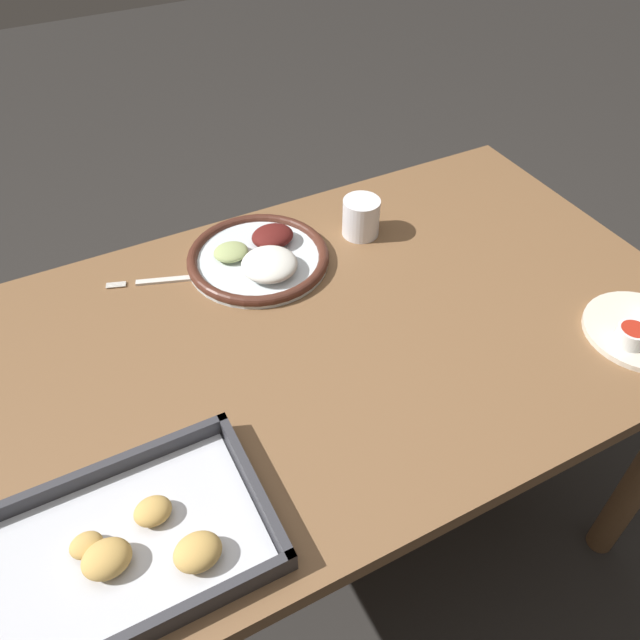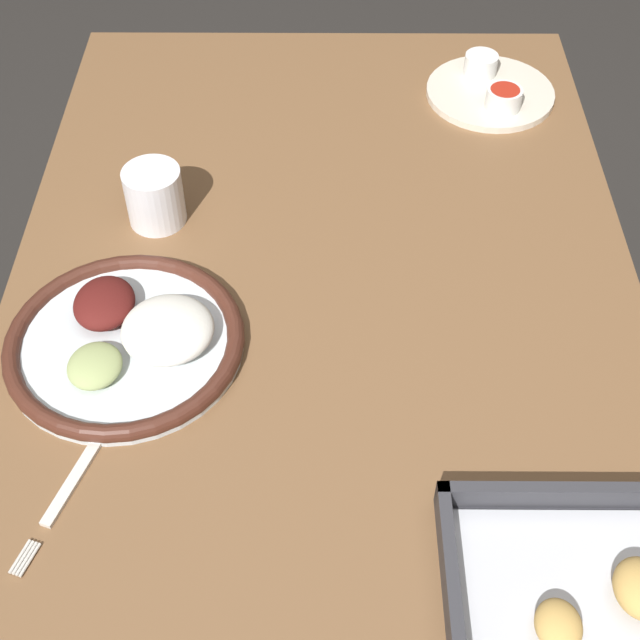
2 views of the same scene
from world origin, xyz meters
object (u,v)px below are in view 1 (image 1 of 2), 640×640
Objects in this scene: fork at (169,280)px; drinking_cup at (361,217)px; dinner_plate at (260,257)px; baking_tray at (121,550)px.

drinking_cup reaches higher than fork.
dinner_plate is at bearing -1.27° from drinking_cup.
drinking_cup reaches higher than baking_tray.
baking_tray is (0.21, 0.47, 0.01)m from fork.
dinner_plate is 0.17m from fork.
baking_tray is 0.74m from drinking_cup.
fork is 0.39m from drinking_cup.
drinking_cup is (-0.21, 0.00, 0.02)m from dinner_plate.
fork is (0.17, -0.03, -0.01)m from dinner_plate.
baking_tray is 5.02× the size of drinking_cup.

